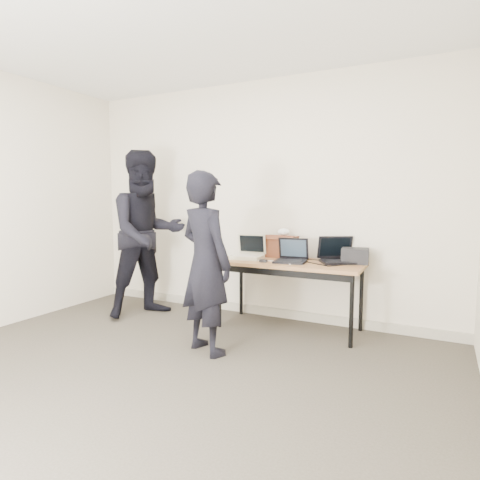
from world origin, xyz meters
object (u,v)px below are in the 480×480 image
Objects in this scene: desk at (289,267)px; laptop_right at (338,256)px; laptop_beige at (248,254)px; laptop_center at (291,257)px; person_typist at (206,263)px; person_observer at (147,234)px; leather_satchel at (281,246)px; equipment_box at (355,256)px.

laptop_right is (0.46, 0.18, 0.12)m from desk.
laptop_beige is 0.50m from laptop_center.
laptop_beige is 0.22× the size of person_typist.
person_observer is (-2.12, -0.42, 0.18)m from laptop_right.
laptop_right is at bearing -108.90° from person_typist.
laptop_beige is 0.37m from leather_satchel.
person_observer is (-1.67, -0.24, 0.30)m from desk.
laptop_beige is 0.18× the size of person_observer.
person_observer is (-2.30, -0.43, 0.16)m from equipment_box.
person_observer is (-1.19, -0.25, 0.19)m from laptop_beige.
person_observer is at bearing -169.42° from equipment_box.
desk is at bearing -53.62° from person_observer.
leather_satchel is 0.81m from equipment_box.
desk is 5.73× the size of equipment_box.
person_typist is at bearing -94.12° from laptop_beige.
desk is 1.71m from person_observer.
equipment_box reaches higher than desk.
desk is 0.12m from laptop_center.
laptop_right is 1.42m from person_typist.
equipment_box is at bearing 12.80° from laptop_center.
desk is 4.40× the size of laptop_center.
leather_satchel reaches higher than desk.
person_typist is 0.84× the size of person_observer.
desk is 0.67m from equipment_box.
equipment_box is (0.17, 0.01, 0.02)m from laptop_right.
laptop_center is 1.02m from person_typist.
laptop_center is at bearing 174.70° from laptop_right.
leather_satchel reaches higher than laptop_center.
person_observer is at bearing -159.30° from leather_satchel.
laptop_right reaches higher than desk.
desk is 4.32× the size of laptop_beige.
laptop_beige is 0.73× the size of laptop_right.
laptop_right is (0.93, 0.17, 0.01)m from laptop_beige.
leather_satchel is 1.41× the size of equipment_box.
laptop_right reaches higher than equipment_box.
desk is at bearing -163.05° from equipment_box.
leather_satchel is at bearing 127.71° from desk.
leather_satchel is 0.23× the size of person_typist.
equipment_box is at bearing -113.57° from person_typist.
laptop_right is 0.18m from equipment_box.
person_observer reaches higher than person_typist.
person_typist is at bearing -134.45° from equipment_box.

